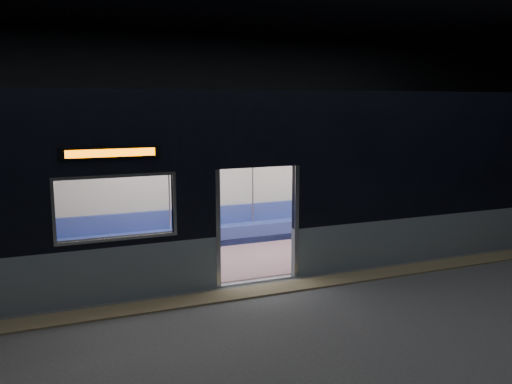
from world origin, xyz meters
TOP-DOWN VIEW (x-y plane):
  - station_floor at (0.00, 0.00)m, footprint 24.00×14.00m
  - station_envelope at (0.00, 0.00)m, footprint 24.00×14.00m
  - tactile_strip at (0.00, 0.55)m, footprint 22.80×0.50m
  - metro_car at (-0.00, 2.54)m, footprint 18.00×3.04m
  - passenger at (3.32, 3.55)m, footprint 0.44×0.76m
  - handbag at (3.27, 3.30)m, footprint 0.35×0.32m
  - transit_map at (4.17, 3.85)m, footprint 0.93×0.03m

SIDE VIEW (x-z plane):
  - station_floor at x=0.00m, z-range -0.01..0.00m
  - tactile_strip at x=0.00m, z-range 0.00..0.03m
  - handbag at x=3.27m, z-range 0.63..0.77m
  - passenger at x=3.32m, z-range 0.10..1.58m
  - transit_map at x=4.17m, z-range 1.15..1.75m
  - metro_car at x=0.00m, z-range 0.17..3.52m
  - station_envelope at x=0.00m, z-range 1.16..6.16m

